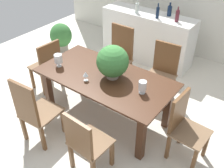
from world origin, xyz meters
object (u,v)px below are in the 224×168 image
chair_near_left (34,110)px  wine_bottle_clear (137,8)px  dining_table (105,84)px  wine_bottle_amber (158,12)px  wine_glass (85,74)px  kitchen_counter (147,37)px  wine_bottle_green (170,11)px  chair_head_end (48,64)px  flower_centerpiece (113,62)px  wine_bottle_tall (177,16)px  crystal_vase_left (143,86)px  potted_plant_floor (61,36)px  chair_near_right (85,142)px  chair_far_left (119,53)px  chair_foot_end (184,125)px  crystal_vase_center_near (58,59)px  chair_far_right (162,70)px

chair_near_left → wine_bottle_clear: size_ratio=3.84×
dining_table → wine_bottle_amber: 1.89m
wine_glass → wine_bottle_amber: bearing=91.3°
kitchen_counter → wine_bottle_green: (0.37, 0.11, 0.59)m
chair_head_end → flower_centerpiece: flower_centerpiece is taller
dining_table → wine_bottle_tall: size_ratio=7.25×
crystal_vase_left → wine_bottle_tall: (-0.45, 1.89, 0.25)m
dining_table → potted_plant_floor: bearing=151.5°
wine_bottle_tall → wine_bottle_amber: size_ratio=0.97×
chair_near_right → wine_bottle_clear: 3.01m
dining_table → chair_far_left: chair_far_left is taller
dining_table → chair_foot_end: 1.23m
potted_plant_floor → crystal_vase_center_near: bearing=-43.6°
wine_glass → chair_foot_end: bearing=10.0°
potted_plant_floor → chair_far_left: bearing=-6.9°
crystal_vase_left → chair_near_left: bearing=-138.1°
flower_centerpiece → wine_bottle_clear: 1.93m
chair_near_right → flower_centerpiece: size_ratio=1.89×
chair_head_end → kitchen_counter: size_ratio=0.49×
chair_near_left → chair_near_right: 0.87m
dining_table → chair_foot_end: bearing=0.2°
chair_foot_end → dining_table: bearing=93.3°
chair_far_right → wine_bottle_amber: size_ratio=3.50×
chair_near_right → crystal_vase_center_near: (-1.15, 0.74, 0.36)m
flower_centerpiece → wine_bottle_tall: wine_bottle_tall is taller
chair_foot_end → chair_near_right: (-0.79, -0.94, -0.00)m
chair_near_left → chair_far_right: (0.86, 1.91, -0.02)m
chair_near_left → kitchen_counter: chair_near_left is taller
wine_glass → wine_bottle_green: wine_bottle_green is taller
dining_table → wine_bottle_tall: bearing=85.0°
chair_far_right → potted_plant_floor: chair_far_right is taller
wine_bottle_tall → chair_head_end: bearing=-126.6°
dining_table → chair_near_left: 1.05m
chair_near_left → chair_foot_end: size_ratio=1.11×
wine_bottle_green → chair_far_left: bearing=-108.3°
chair_head_end → wine_bottle_amber: size_ratio=3.31×
chair_far_left → crystal_vase_left: (1.05, -0.97, 0.28)m
chair_near_right → wine_bottle_clear: size_ratio=3.40×
chair_near_left → flower_centerpiece: flower_centerpiece is taller
chair_near_left → wine_bottle_green: size_ratio=4.09×
chair_foot_end → crystal_vase_center_near: size_ratio=4.77×
chair_head_end → flower_centerpiece: bearing=96.2°
crystal_vase_left → chair_foot_end: bearing=2.0°
chair_near_right → chair_head_end: (-1.66, 0.93, 0.01)m
chair_foot_end → crystal_vase_center_near: 1.99m
wine_glass → wine_bottle_clear: 2.13m
chair_far_left → wine_bottle_green: bearing=71.7°
wine_glass → potted_plant_floor: wine_glass is taller
wine_bottle_green → chair_foot_end: bearing=-57.6°
chair_far_right → crystal_vase_center_near: (-1.15, -1.14, 0.34)m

